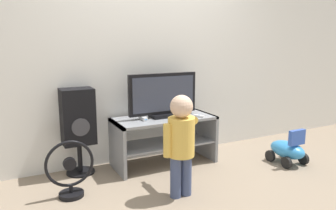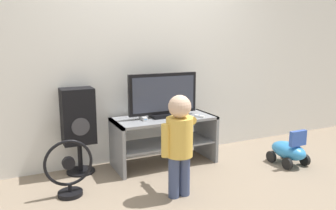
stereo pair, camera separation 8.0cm
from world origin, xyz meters
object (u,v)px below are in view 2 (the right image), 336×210
at_px(ride_on_toy, 289,150).
at_px(game_console, 143,118).
at_px(television, 163,96).
at_px(child, 179,137).
at_px(speaker_tower, 78,119).
at_px(remote_primary, 199,116).
at_px(floor_fan, 69,171).

bearing_deg(ride_on_toy, game_console, 157.52).
height_order(television, child, television).
distance_m(television, game_console, 0.35).
bearing_deg(ride_on_toy, television, 152.79).
relative_size(television, child, 0.87).
bearing_deg(ride_on_toy, speaker_tower, 160.21).
bearing_deg(ride_on_toy, child, -174.46).
bearing_deg(remote_primary, game_console, 165.11).
distance_m(television, speaker_tower, 0.98).
height_order(remote_primary, speaker_tower, speaker_tower).
height_order(speaker_tower, ride_on_toy, speaker_tower).
bearing_deg(game_console, child, -87.26).
xyz_separation_m(child, floor_fan, (-0.92, 0.44, -0.32)).
relative_size(television, game_console, 5.13).
xyz_separation_m(game_console, floor_fan, (-0.88, -0.36, -0.34)).
distance_m(child, ride_on_toy, 1.59).
xyz_separation_m(child, speaker_tower, (-0.72, 0.96, 0.05)).
height_order(television, speaker_tower, television).
relative_size(child, ride_on_toy, 2.07).
xyz_separation_m(child, ride_on_toy, (1.53, 0.15, -0.40)).
height_order(television, ride_on_toy, television).
bearing_deg(floor_fan, ride_on_toy, -6.69).
distance_m(game_console, child, 0.80).
distance_m(child, speaker_tower, 1.20).
height_order(game_console, ride_on_toy, game_console).
relative_size(game_console, speaker_tower, 0.17).
distance_m(game_console, remote_primary, 0.66).
height_order(game_console, floor_fan, game_console).
bearing_deg(floor_fan, television, 18.66).
height_order(remote_primary, floor_fan, remote_primary).
relative_size(television, ride_on_toy, 1.80).
xyz_separation_m(remote_primary, speaker_tower, (-1.32, 0.33, 0.04)).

